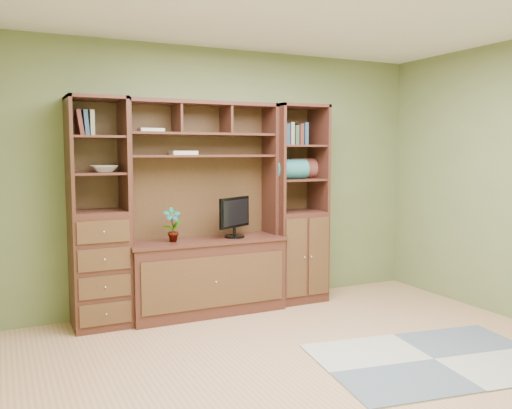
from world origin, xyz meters
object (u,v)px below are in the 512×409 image
left_tower (99,213)px  monitor (234,210)px  center_hutch (206,209)px  right_tower (297,204)px

left_tower → monitor: left_tower is taller
center_hutch → left_tower: bearing=177.7°
left_tower → monitor: 1.29m
center_hutch → right_tower: bearing=2.2°
left_tower → right_tower: same height
center_hutch → monitor: 0.29m
right_tower → center_hutch: bearing=-177.8°
center_hutch → right_tower: same height
left_tower → center_hutch: bearing=-2.3°
monitor → left_tower: bearing=146.7°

